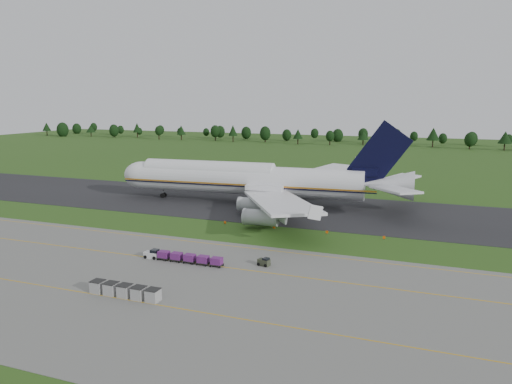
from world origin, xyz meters
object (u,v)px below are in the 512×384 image
at_px(utility_cart, 264,262).
at_px(edge_markers, 300,230).
at_px(aircraft, 251,180).
at_px(baggage_train, 182,257).
at_px(uld_row, 125,291).

relative_size(utility_cart, edge_markers, 0.06).
bearing_deg(utility_cart, edge_markers, 91.31).
height_order(aircraft, baggage_train, aircraft).
bearing_deg(edge_markers, utility_cart, -88.69).
bearing_deg(utility_cart, aircraft, 113.72).
bearing_deg(uld_row, edge_markers, 73.18).
distance_m(baggage_train, utility_cart, 14.77).
bearing_deg(baggage_train, aircraft, 97.69).
height_order(aircraft, uld_row, aircraft).
xyz_separation_m(aircraft, edge_markers, (20.84, -23.80, -6.43)).
height_order(uld_row, edge_markers, uld_row).
relative_size(baggage_train, edge_markers, 0.42).
bearing_deg(uld_row, aircraft, 95.90).
relative_size(aircraft, edge_markers, 2.28).
xyz_separation_m(utility_cart, edge_markers, (-0.57, 24.92, -0.33)).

